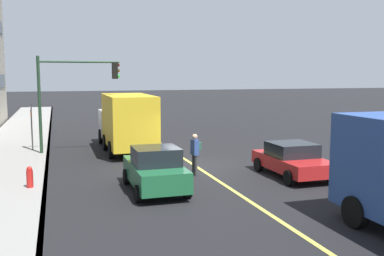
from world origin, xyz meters
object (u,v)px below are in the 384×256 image
(truck_yellow, at_px, (126,121))
(traffic_light_mast, at_px, (73,87))
(car_green, at_px, (155,170))
(fire_hydrant, at_px, (30,179))
(street_sign_post, at_px, (31,124))
(pedestrian_with_backpack, at_px, (195,151))
(car_red, at_px, (293,160))

(truck_yellow, distance_m, traffic_light_mast, 3.47)
(truck_yellow, xyz_separation_m, traffic_light_mast, (-0.22, 2.86, 1.96))
(car_green, relative_size, traffic_light_mast, 0.75)
(car_green, xyz_separation_m, fire_hydrant, (1.32, 4.41, -0.34))
(car_green, height_order, street_sign_post, street_sign_post)
(pedestrian_with_backpack, bearing_deg, street_sign_post, 41.25)
(car_red, distance_m, car_green, 6.10)
(car_green, distance_m, pedestrian_with_backpack, 3.02)
(street_sign_post, height_order, fire_hydrant, street_sign_post)
(car_green, xyz_separation_m, street_sign_post, (9.95, 4.72, 0.78))
(truck_yellow, bearing_deg, street_sign_post, 79.04)
(car_red, xyz_separation_m, traffic_light_mast, (8.11, 8.58, 2.92))
(truck_yellow, xyz_separation_m, pedestrian_with_backpack, (-6.90, -1.85, -0.62))
(traffic_light_mast, relative_size, street_sign_post, 1.95)
(pedestrian_with_backpack, xyz_separation_m, street_sign_post, (7.89, 6.92, 0.54))
(truck_yellow, bearing_deg, fire_hydrant, 148.07)
(traffic_light_mast, bearing_deg, truck_yellow, -85.53)
(traffic_light_mast, bearing_deg, fire_hydrant, 165.62)
(fire_hydrant, bearing_deg, truck_yellow, -31.93)
(truck_yellow, distance_m, street_sign_post, 5.16)
(car_red, relative_size, fire_hydrant, 4.32)
(pedestrian_with_backpack, height_order, traffic_light_mast, traffic_light_mast)
(truck_yellow, relative_size, pedestrian_with_backpack, 4.25)
(car_red, height_order, fire_hydrant, car_red)
(car_red, xyz_separation_m, truck_yellow, (8.33, 5.72, 0.96))
(traffic_light_mast, xyz_separation_m, street_sign_post, (1.21, 2.21, -2.04))
(car_red, height_order, traffic_light_mast, traffic_light_mast)
(truck_yellow, xyz_separation_m, fire_hydrant, (-7.64, 4.76, -1.20))
(car_red, relative_size, street_sign_post, 1.51)
(car_green, relative_size, street_sign_post, 1.47)
(pedestrian_with_backpack, distance_m, traffic_light_mast, 8.57)
(pedestrian_with_backpack, height_order, street_sign_post, street_sign_post)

